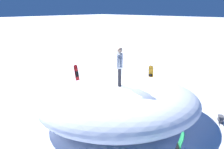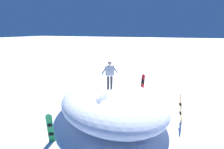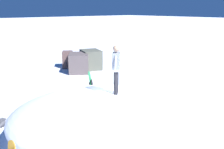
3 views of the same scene
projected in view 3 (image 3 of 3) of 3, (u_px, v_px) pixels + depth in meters
ground at (106, 133)px, 9.32m from camera, size 240.00×240.00×0.00m
snow_mound at (114, 117)px, 8.69m from camera, size 8.94×9.16×1.64m
snowboarder_standing at (116, 66)px, 8.36m from camera, size 0.74×0.80×1.64m
snowboard_secondary_upright at (92, 86)px, 12.20m from camera, size 0.40×0.39×1.55m
backpack_near at (1, 123)px, 9.74m from camera, size 0.41×0.55×0.32m
rock_outcrop at (82, 61)px, 18.67m from camera, size 3.59×3.16×1.44m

